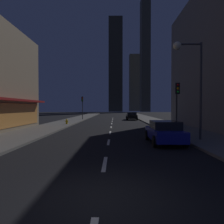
{
  "coord_description": "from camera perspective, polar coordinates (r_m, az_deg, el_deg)",
  "views": [
    {
      "loc": [
        0.4,
        -5.08,
        2.3
      ],
      "look_at": [
        0.0,
        26.56,
        1.62
      ],
      "focal_mm": 32.7,
      "sensor_mm": 36.0,
      "label": 1
    }
  ],
  "objects": [
    {
      "name": "car_parked_far",
      "position": [
        38.38,
        5.51,
        -1.1
      ],
      "size": [
        1.98,
        4.24,
        1.45
      ],
      "color": "black",
      "rests_on": "ground"
    },
    {
      "name": "sidewalk_right",
      "position": [
        37.73,
        10.81,
        -2.17
      ],
      "size": [
        4.0,
        76.0,
        0.15
      ],
      "primitive_type": "cube",
      "color": "#605E59",
      "rests_on": "ground"
    },
    {
      "name": "traffic_light_near_right",
      "position": [
        17.46,
        17.76,
        4.12
      ],
      "size": [
        0.32,
        0.48,
        4.2
      ],
      "color": "#2D2D2D",
      "rests_on": "sidewalk_right"
    },
    {
      "name": "lane_marking_center",
      "position": [
        24.0,
        -0.24,
        -4.25
      ],
      "size": [
        0.16,
        43.8,
        0.01
      ],
      "color": "silver",
      "rests_on": "ground"
    },
    {
      "name": "skyscraper_distant_mid",
      "position": [
        143.87,
        6.27,
        8.06
      ],
      "size": [
        7.11,
        6.4,
        38.84
      ],
      "primitive_type": "cube",
      "color": "#5E5946",
      "rests_on": "ground"
    },
    {
      "name": "skyscraper_distant_short",
      "position": [
        123.43,
        9.22,
        15.27
      ],
      "size": [
        5.01,
        8.89,
        64.56
      ],
      "primitive_type": "cube",
      "color": "#423F32",
      "rests_on": "ground"
    },
    {
      "name": "sidewalk_left",
      "position": [
        37.88,
        -10.55,
        -2.15
      ],
      "size": [
        4.0,
        76.0,
        0.15
      ],
      "primitive_type": "cube",
      "color": "#605E59",
      "rests_on": "ground"
    },
    {
      "name": "skyscraper_distant_tall",
      "position": [
        120.45,
        1.0,
        12.98
      ],
      "size": [
        7.86,
        6.47,
        53.64
      ],
      "primitive_type": "cube",
      "color": "#322F25",
      "rests_on": "ground"
    },
    {
      "name": "street_lamp_right",
      "position": [
        14.93,
        20.64,
        11.84
      ],
      "size": [
        1.96,
        0.56,
        6.58
      ],
      "color": "#38383D",
      "rests_on": "sidewalk_right"
    },
    {
      "name": "fire_hydrant_far_left",
      "position": [
        27.47,
        -12.55,
        -2.64
      ],
      "size": [
        0.42,
        0.3,
        0.65
      ],
      "color": "gold",
      "rests_on": "sidewalk_left"
    },
    {
      "name": "ground_plane",
      "position": [
        37.16,
        0.11,
        -2.39
      ],
      "size": [
        78.0,
        136.0,
        0.1
      ],
      "primitive_type": "cube",
      "color": "black"
    },
    {
      "name": "car_parked_near",
      "position": [
        13.54,
        14.45,
        -5.4
      ],
      "size": [
        1.98,
        4.24,
        1.45
      ],
      "color": "navy",
      "rests_on": "ground"
    },
    {
      "name": "traffic_light_far_left",
      "position": [
        37.7,
        -8.29,
        2.58
      ],
      "size": [
        0.32,
        0.48,
        4.2
      ],
      "color": "#2D2D2D",
      "rests_on": "sidewalk_left"
    }
  ]
}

